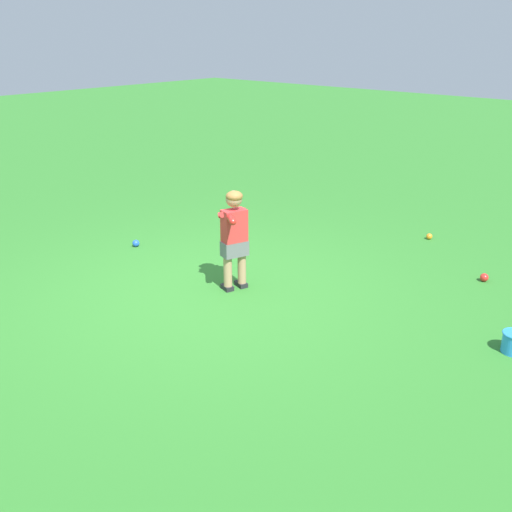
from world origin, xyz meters
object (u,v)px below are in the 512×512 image
object	(u,v)px
child_batter	(234,231)
play_ball_near_batter	(484,277)
play_ball_by_bucket	(429,236)
play_ball_far_left	(136,243)

from	to	relation	value
child_batter	play_ball_near_batter	distance (m)	2.82
play_ball_near_batter	child_batter	bearing A→B (deg)	-44.31
child_batter	play_ball_by_bucket	size ratio (longest dim) A/B	13.65
child_batter	play_ball_near_batter	world-z (taller)	child_batter
child_batter	play_ball_far_left	size ratio (longest dim) A/B	12.13
play_ball_by_bucket	child_batter	bearing A→B (deg)	-16.03
child_batter	play_ball_far_left	bearing A→B (deg)	-93.86
child_batter	play_ball_by_bucket	distance (m)	3.05
play_ball_near_batter	play_ball_far_left	distance (m)	4.20
play_ball_near_batter	play_ball_far_left	size ratio (longest dim) A/B	1.04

